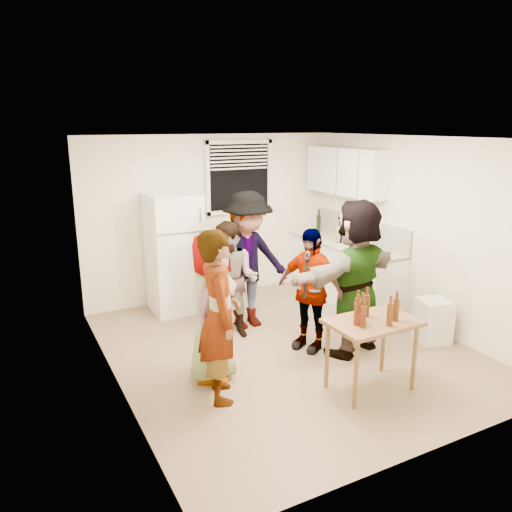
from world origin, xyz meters
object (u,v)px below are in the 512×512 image
guest_grey (214,376)px  guest_back_left (232,334)px  guest_stripe (221,396)px  guest_black (308,347)px  refrigerator (174,253)px  beer_bottle_table (363,327)px  kettle (341,242)px  trash_bin (433,322)px  red_cup (359,324)px  beer_bottle_counter (367,253)px  blue_cup (359,254)px  wine_bottle (318,232)px  serving_table (369,388)px  guest_orange (352,350)px  guest_back_right (248,325)px

guest_grey → guest_back_left: bearing=6.7°
guest_stripe → guest_black: 1.50m
refrigerator → beer_bottle_table: (0.82, -3.18, -0.10)m
guest_stripe → guest_back_left: size_ratio=1.15×
kettle → guest_grey: size_ratio=0.14×
trash_bin → red_cup: bearing=-161.2°
guest_back_left → guest_black: 1.02m
red_cup → guest_back_left: red_cup is taller
beer_bottle_counter → guest_black: 1.72m
kettle → blue_cup: bearing=-119.4°
beer_bottle_counter → red_cup: bearing=-131.5°
refrigerator → wine_bottle: 2.50m
serving_table → guest_grey: bearing=143.8°
guest_black → guest_orange: size_ratio=0.81×
refrigerator → guest_back_left: size_ratio=1.14×
beer_bottle_counter → kettle: bearing=85.8°
blue_cup → guest_black: bearing=-153.7°
trash_bin → guest_orange: bearing=167.4°
blue_cup → guest_back_right: 1.84m
wine_bottle → blue_cup: bearing=-101.0°
refrigerator → guest_black: bearing=-63.1°
beer_bottle_counter → trash_bin: beer_bottle_counter is taller
guest_back_left → guest_orange: size_ratio=0.81×
guest_grey → guest_back_right: (0.95, 1.09, 0.00)m
wine_bottle → beer_bottle_counter: size_ratio=1.16×
guest_back_left → serving_table: bearing=-23.5°
red_cup → guest_back_right: red_cup is taller
guest_stripe → wine_bottle: bearing=-33.3°
wine_bottle → guest_orange: wine_bottle is taller
blue_cup → red_cup: blue_cup is taller
kettle → guest_back_left: 2.30m
blue_cup → serving_table: bearing=-125.0°
guest_grey → trash_bin: bearing=-56.7°
guest_stripe → guest_back_right: 1.82m
refrigerator → serving_table: size_ratio=1.91×
blue_cup → guest_back_left: bearing=174.7°
wine_bottle → guest_stripe: 3.96m
guest_back_left → guest_orange: 1.54m
wine_bottle → red_cup: (-1.66, -3.13, -0.15)m
beer_bottle_table → guest_back_right: bearing=94.6°
refrigerator → guest_back_left: 1.51m
guest_back_right → guest_orange: bearing=-60.9°
kettle → guest_back_right: 1.99m
wine_bottle → guest_black: wine_bottle is taller
kettle → guest_black: kettle is taller
beer_bottle_counter → red_cup: beer_bottle_counter is taller
wine_bottle → serving_table: (-1.48, -3.12, -0.90)m
wine_bottle → beer_bottle_table: bearing=-117.6°
beer_bottle_counter → red_cup: 2.29m
beer_bottle_table → guest_back_right: (-0.17, 2.15, -0.75)m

